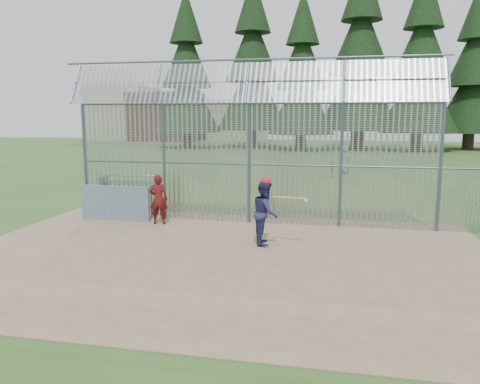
% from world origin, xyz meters
% --- Properties ---
extents(ground, '(120.00, 120.00, 0.00)m').
position_xyz_m(ground, '(0.00, 0.00, 0.00)').
color(ground, '#2D511E').
rests_on(ground, ground).
extents(dirt_infield, '(14.00, 10.00, 0.02)m').
position_xyz_m(dirt_infield, '(0.00, -0.50, 0.01)').
color(dirt_infield, '#756047').
rests_on(dirt_infield, ground).
extents(dugout_wall, '(2.50, 0.12, 1.20)m').
position_xyz_m(dugout_wall, '(-4.60, 2.90, 0.62)').
color(dugout_wall, '#38566B').
rests_on(dugout_wall, dirt_infield).
extents(batter, '(0.80, 0.96, 1.79)m').
position_xyz_m(batter, '(0.94, 0.94, 0.92)').
color(batter, navy).
rests_on(batter, dirt_infield).
extents(onlooker, '(0.66, 0.49, 1.67)m').
position_xyz_m(onlooker, '(-2.91, 2.66, 0.85)').
color(onlooker, maroon).
rests_on(onlooker, dirt_infield).
extents(bg_kid_standing, '(1.05, 0.92, 1.80)m').
position_xyz_m(bg_kid_standing, '(3.35, 18.47, 0.90)').
color(bg_kid_standing, slate).
rests_on(bg_kid_standing, ground).
extents(bg_kid_seated, '(0.63, 0.31, 1.03)m').
position_xyz_m(bg_kid_seated, '(2.58, 16.38, 0.52)').
color(bg_kid_seated, slate).
rests_on(bg_kid_seated, ground).
extents(batting_gear, '(1.33, 0.49, 0.63)m').
position_xyz_m(batting_gear, '(1.07, 0.91, 1.72)').
color(batting_gear, red).
rests_on(batting_gear, ground).
extents(trash_can, '(0.56, 0.56, 0.82)m').
position_xyz_m(trash_can, '(0.46, 4.73, 0.38)').
color(trash_can, gray).
rests_on(trash_can, ground).
extents(bleacher, '(3.00, 0.95, 0.72)m').
position_xyz_m(bleacher, '(-6.89, 9.06, 0.41)').
color(bleacher, gray).
rests_on(bleacher, ground).
extents(backstop_fence, '(20.09, 0.81, 5.30)m').
position_xyz_m(backstop_fence, '(1.81, 3.43, 2.36)').
color(backstop_fence, '#47566B').
rests_on(backstop_fence, ground).
extents(conifer_row, '(38.48, 12.26, 20.20)m').
position_xyz_m(conifer_row, '(1.93, 41.51, 10.83)').
color(conifer_row, '#332319').
rests_on(conifer_row, ground).
extents(distant_buildings, '(26.50, 10.50, 8.00)m').
position_xyz_m(distant_buildings, '(-23.18, 56.49, 3.60)').
color(distant_buildings, brown).
rests_on(distant_buildings, ground).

